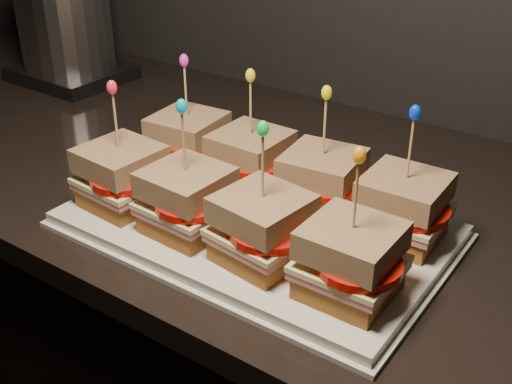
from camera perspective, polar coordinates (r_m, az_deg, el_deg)
The scene contains 62 objects.
granite_slab at distance 0.85m, azimuth 8.17°, elevation -1.73°, with size 2.53×0.63×0.03m, color black.
platter at distance 0.76m, azimuth -0.00°, elevation -3.02°, with size 0.43×0.27×0.02m, color silver.
platter_rim at distance 0.77m, azimuth -0.00°, elevation -3.40°, with size 0.44×0.28×0.01m, color silver.
sandwich_0_bread_bot at distance 0.88m, azimuth -5.94°, elevation 2.91°, with size 0.08×0.08×0.02m, color brown.
sandwich_0_ham at distance 0.88m, azimuth -5.99°, elevation 3.84°, with size 0.09×0.09×0.01m, color #BB6466.
sandwich_0_cheese at distance 0.87m, azimuth -6.01°, elevation 4.25°, with size 0.09×0.09×0.01m, color beige.
sandwich_0_tomato at distance 0.86m, azimuth -5.69°, elevation 4.39°, with size 0.08×0.08×0.01m, color red.
sandwich_0_bread_top at distance 0.86m, azimuth -6.10°, elevation 5.86°, with size 0.09×0.09×0.03m, color #5C2B0E.
sandwich_0_pick at distance 0.85m, azimuth -6.26°, elevation 8.64°, with size 0.00×0.00×0.09m, color tan.
sandwich_0_frill at distance 0.83m, azimuth -6.42°, elevation 11.56°, with size 0.01×0.01×0.02m, color #D525BC.
sandwich_1_bread_bot at distance 0.82m, azimuth -0.46°, elevation 1.14°, with size 0.08×0.08×0.02m, color brown.
sandwich_1_ham at distance 0.82m, azimuth -0.47°, elevation 2.11°, with size 0.09×0.09×0.01m, color #BB6466.
sandwich_1_cheese at distance 0.81m, azimuth -0.47°, elevation 2.55°, with size 0.09×0.09×0.01m, color beige.
sandwich_1_tomato at distance 0.80m, azimuth -0.02°, elevation 2.66°, with size 0.08×0.08×0.01m, color red.
sandwich_1_bread_top at distance 0.80m, azimuth -0.48°, elevation 4.26°, with size 0.09×0.09×0.03m, color #5C2B0E.
sandwich_1_pick at distance 0.79m, azimuth -0.49°, elevation 7.22°, with size 0.00×0.00×0.09m, color tan.
sandwich_1_frill at distance 0.77m, azimuth -0.50°, elevation 10.33°, with size 0.01×0.01×0.02m, color yellow.
sandwich_2_bread_bot at distance 0.78m, azimuth 5.76°, elevation -0.89°, with size 0.08×0.08×0.02m, color brown.
sandwich_2_ham at distance 0.77m, azimuth 5.81°, elevation 0.12°, with size 0.09×0.09×0.01m, color #BB6466.
sandwich_2_cheese at distance 0.77m, azimuth 5.84°, elevation 0.58°, with size 0.09×0.09×0.01m, color beige.
sandwich_2_tomato at distance 0.75m, azimuth 6.43°, elevation 0.66°, with size 0.08×0.08×0.01m, color red.
sandwich_2_bread_top at distance 0.75m, azimuth 5.94°, elevation 2.37°, with size 0.09×0.09×0.03m, color #5C2B0E.
sandwich_2_pick at distance 0.73m, azimuth 6.11°, elevation 5.48°, with size 0.00×0.00×0.09m, color tan.
sandwich_2_frill at distance 0.72m, azimuth 6.29°, elevation 8.78°, with size 0.01×0.01×0.02m, color yellow.
sandwich_3_bread_bot at distance 0.74m, azimuth 12.70°, elevation -3.14°, with size 0.08×0.08×0.02m, color brown.
sandwich_3_ham at distance 0.73m, azimuth 12.83°, elevation -2.10°, with size 0.09×0.09×0.01m, color #BB6466.
sandwich_3_cheese at distance 0.73m, azimuth 12.89°, elevation -1.62°, with size 0.09×0.09×0.01m, color beige.
sandwich_3_tomato at distance 0.72m, azimuth 13.64°, elevation -1.58°, with size 0.08×0.08×0.01m, color red.
sandwich_3_bread_top at distance 0.72m, azimuth 13.12°, elevation 0.21°, with size 0.09×0.09×0.03m, color #5C2B0E.
sandwich_3_pick at distance 0.70m, azimuth 13.52°, elevation 3.44°, with size 0.00×0.00×0.09m, color tan.
sandwich_3_frill at distance 0.68m, azimuth 13.95°, elevation 6.88°, with size 0.01×0.01×0.02m, color #072DD4.
sandwich_4_bread_bot at distance 0.80m, azimuth -11.65°, elevation -0.28°, with size 0.08×0.08×0.02m, color brown.
sandwich_4_ham at distance 0.80m, azimuth -11.76°, elevation 0.71°, with size 0.09×0.09×0.01m, color #BB6466.
sandwich_4_cheese at distance 0.79m, azimuth -11.81°, elevation 1.15°, with size 0.09×0.09×0.01m, color beige.
sandwich_4_tomato at distance 0.78m, azimuth -11.56°, elevation 1.24°, with size 0.08×0.08×0.01m, color red.
sandwich_4_bread_top at distance 0.78m, azimuth -12.00°, elevation 2.88°, with size 0.09×0.09×0.03m, color #5C2B0E.
sandwich_4_pick at distance 0.76m, azimuth -12.34°, elevation 5.89°, with size 0.00×0.00×0.09m, color tan.
sandwich_4_frill at distance 0.75m, azimuth -12.70°, elevation 9.07°, with size 0.01×0.01×0.02m, color red.
sandwich_5_bread_bot at distance 0.74m, azimuth -6.04°, elevation -2.51°, with size 0.08×0.08×0.02m, color brown.
sandwich_5_ham at distance 0.73m, azimuth -6.11°, elevation -1.46°, with size 0.09×0.09×0.01m, color #BB6466.
sandwich_5_cheese at distance 0.73m, azimuth -6.13°, elevation -0.98°, with size 0.09×0.09×0.01m, color beige.
sandwich_5_tomato at distance 0.71m, azimuth -5.74°, elevation -0.93°, with size 0.08×0.08×0.01m, color red.
sandwich_5_bread_top at distance 0.72m, azimuth -6.24°, elevation 0.87°, with size 0.09×0.09×0.03m, color #5C2B0E.
sandwich_5_pick at distance 0.70m, azimuth -6.43°, elevation 4.11°, with size 0.00×0.00×0.09m, color tan.
sandwich_5_frill at distance 0.68m, azimuth -6.64°, elevation 7.57°, with size 0.01×0.01×0.02m, color #04A0BF.
sandwich_6_bread_bot at distance 0.69m, azimuth 0.56°, elevation -5.09°, with size 0.08×0.08×0.02m, color brown.
sandwich_6_ham at distance 0.68m, azimuth 0.56°, elevation -3.98°, with size 0.09×0.09×0.01m, color #BB6466.
sandwich_6_cheese at distance 0.67m, azimuth 0.57°, elevation -3.48°, with size 0.09×0.09×0.01m, color beige.
sandwich_6_tomato at distance 0.66m, azimuth 1.13°, elevation -3.48°, with size 0.08×0.08×0.01m, color red.
sandwich_6_bread_top at distance 0.66m, azimuth 0.58°, elevation -1.53°, with size 0.09×0.09×0.03m, color #5C2B0E.
sandwich_6_pick at distance 0.64m, azimuth 0.60°, elevation 1.93°, with size 0.00×0.00×0.09m, color tan.
sandwich_6_frill at distance 0.62m, azimuth 0.62°, elevation 5.65°, with size 0.01×0.01×0.02m, color green.
sandwich_7_bread_bot at distance 0.64m, azimuth 8.22°, elevation -7.97°, with size 0.08×0.08×0.02m, color brown.
sandwich_7_ham at distance 0.64m, azimuth 8.31°, elevation -6.83°, with size 0.09×0.09×0.01m, color #BB6466.
sandwich_7_cheese at distance 0.63m, azimuth 8.36°, elevation -6.31°, with size 0.09×0.09×0.01m, color beige.
sandwich_7_tomato at distance 0.62m, azimuth 9.14°, elevation -6.36°, with size 0.08×0.08×0.01m, color red.
sandwich_7_bread_top at distance 0.62m, azimuth 8.53°, elevation -4.29°, with size 0.09×0.09×0.03m, color #5C2B0E.
sandwich_7_pick at distance 0.59m, azimuth 8.84°, elevation -0.67°, with size 0.00×0.00×0.09m, color tan.
sandwich_7_frill at distance 0.57m, azimuth 9.17°, elevation 3.25°, with size 0.01×0.01×0.02m, color orange.
appliance_base at distance 1.33m, azimuth -16.02°, elevation 10.14°, with size 0.21×0.17×0.03m, color #262628.
appliance_body at distance 1.30m, azimuth -16.78°, elevation 15.37°, with size 0.17×0.17×0.22m, color silver.
appliance at distance 1.30m, azimuth -16.76°, elevation 15.19°, with size 0.21×0.17×0.27m, color silver, non-canonical shape.
Camera 1 is at (0.58, 1.03, 1.33)m, focal length 45.00 mm.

